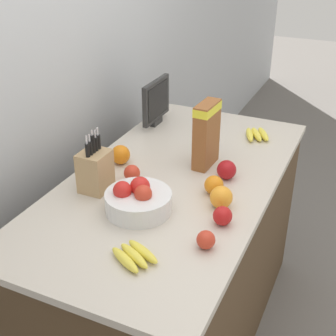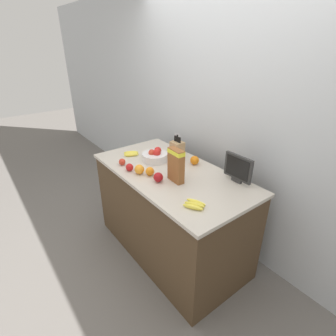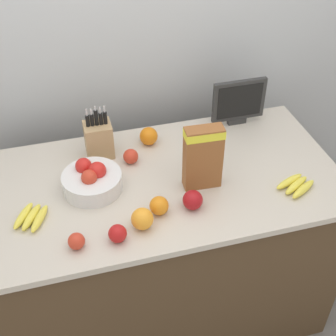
{
  "view_description": "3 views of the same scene",
  "coord_description": "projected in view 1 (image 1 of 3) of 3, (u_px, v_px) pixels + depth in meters",
  "views": [
    {
      "loc": [
        -1.59,
        -0.7,
        1.92
      ],
      "look_at": [
        -0.08,
        -0.01,
        1.02
      ],
      "focal_mm": 50.0,
      "sensor_mm": 36.0,
      "label": 1
    },
    {
      "loc": [
        1.7,
        -1.32,
        2.02
      ],
      "look_at": [
        0.0,
        -0.04,
        0.97
      ],
      "focal_mm": 28.0,
      "sensor_mm": 36.0,
      "label": 2
    },
    {
      "loc": [
        -0.38,
        -1.51,
        2.27
      ],
      "look_at": [
        0.03,
        -0.04,
        1.02
      ],
      "focal_mm": 50.0,
      "sensor_mm": 36.0,
      "label": 3
    }
  ],
  "objects": [
    {
      "name": "cereal_box",
      "position": [
        206.0,
        132.0,
        2.03
      ],
      "size": [
        0.16,
        0.08,
        0.29
      ],
      "rotation": [
        0.0,
        0.0,
        -0.05
      ],
      "color": "brown",
      "rests_on": "counter"
    },
    {
      "name": "counter",
      "position": [
        173.0,
        262.0,
        2.22
      ],
      "size": [
        1.61,
        0.83,
        0.93
      ],
      "color": "#4C3823",
      "rests_on": "ground_plane"
    },
    {
      "name": "apple_middle",
      "position": [
        206.0,
        240.0,
        1.56
      ],
      "size": [
        0.06,
        0.06,
        0.06
      ],
      "primitive_type": "sphere",
      "color": "red",
      "rests_on": "counter"
    },
    {
      "name": "small_monitor",
      "position": [
        156.0,
        101.0,
        2.45
      ],
      "size": [
        0.27,
        0.03,
        0.24
      ],
      "color": "#2D2D2D",
      "rests_on": "counter"
    },
    {
      "name": "apple_leftmost",
      "position": [
        132.0,
        173.0,
        1.97
      ],
      "size": [
        0.07,
        0.07,
        0.07
      ],
      "primitive_type": "sphere",
      "color": "red",
      "rests_on": "counter"
    },
    {
      "name": "orange_mid_right",
      "position": [
        120.0,
        155.0,
        2.1
      ],
      "size": [
        0.09,
        0.09,
        0.09
      ],
      "primitive_type": "sphere",
      "color": "orange",
      "rests_on": "counter"
    },
    {
      "name": "apple_rightmost",
      "position": [
        223.0,
        216.0,
        1.68
      ],
      "size": [
        0.07,
        0.07,
        0.07
      ],
      "primitive_type": "sphere",
      "color": "red",
      "rests_on": "counter"
    },
    {
      "name": "banana_bunch_right",
      "position": [
        134.0,
        256.0,
        1.52
      ],
      "size": [
        0.16,
        0.18,
        0.03
      ],
      "rotation": [
        0.0,
        0.0,
        4.22
      ],
      "color": "yellow",
      "rests_on": "counter"
    },
    {
      "name": "orange_back_center",
      "position": [
        214.0,
        185.0,
        1.87
      ],
      "size": [
        0.08,
        0.08,
        0.08
      ],
      "primitive_type": "sphere",
      "color": "orange",
      "rests_on": "counter"
    },
    {
      "name": "wall_back",
      "position": [
        44.0,
        74.0,
        2.05
      ],
      "size": [
        9.0,
        0.06,
        2.6
      ],
      "color": "silver",
      "rests_on": "ground_plane"
    },
    {
      "name": "orange_front_left",
      "position": [
        221.0,
        197.0,
        1.78
      ],
      "size": [
        0.09,
        0.09,
        0.09
      ],
      "primitive_type": "sphere",
      "color": "orange",
      "rests_on": "counter"
    },
    {
      "name": "apple_by_knife_block",
      "position": [
        227.0,
        170.0,
        1.98
      ],
      "size": [
        0.08,
        0.08,
        0.08
      ],
      "primitive_type": "sphere",
      "color": "#A31419",
      "rests_on": "counter"
    },
    {
      "name": "ground_plane",
      "position": [
        173.0,
        332.0,
        2.44
      ],
      "size": [
        14.0,
        14.0,
        0.0
      ],
      "primitive_type": "plane",
      "color": "slate"
    },
    {
      "name": "knife_block",
      "position": [
        95.0,
        170.0,
        1.87
      ],
      "size": [
        0.12,
        0.11,
        0.26
      ],
      "color": "tan",
      "rests_on": "counter"
    },
    {
      "name": "banana_bunch_left",
      "position": [
        257.0,
        134.0,
        2.36
      ],
      "size": [
        0.19,
        0.16,
        0.03
      ],
      "rotation": [
        0.0,
        0.0,
        3.65
      ],
      "color": "yellow",
      "rests_on": "counter"
    },
    {
      "name": "fruit_bowl",
      "position": [
        138.0,
        200.0,
        1.76
      ],
      "size": [
        0.25,
        0.25,
        0.13
      ],
      "color": "silver",
      "rests_on": "counter"
    }
  ]
}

